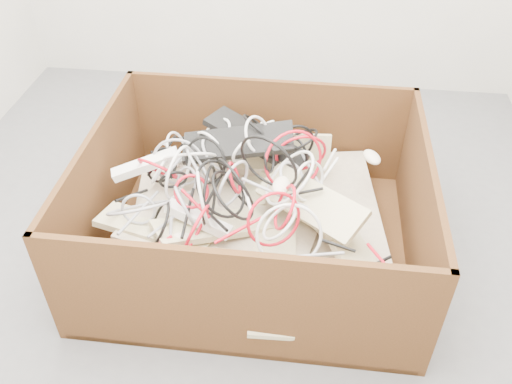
# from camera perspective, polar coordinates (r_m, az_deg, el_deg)

# --- Properties ---
(ground) EXTENTS (3.00, 3.00, 0.00)m
(ground) POSITION_cam_1_polar(r_m,az_deg,el_deg) (2.42, -2.41, -5.34)
(ground) COLOR #555658
(ground) RESTS_ON ground
(cardboard_box) EXTENTS (1.32, 1.10, 0.55)m
(cardboard_box) POSITION_cam_1_polar(r_m,az_deg,el_deg) (2.31, -0.55, -3.49)
(cardboard_box) COLOR #36220D
(cardboard_box) RESTS_ON ground
(keyboard_pile) EXTENTS (1.17, 1.00, 0.41)m
(keyboard_pile) POSITION_cam_1_polar(r_m,az_deg,el_deg) (2.20, 0.42, -0.96)
(keyboard_pile) COLOR beige
(keyboard_pile) RESTS_ON cardboard_box
(mice_scatter) EXTENTS (0.86, 0.62, 0.19)m
(mice_scatter) POSITION_cam_1_polar(r_m,az_deg,el_deg) (2.18, -0.59, 1.58)
(mice_scatter) COLOR beige
(mice_scatter) RESTS_ON keyboard_pile
(power_strip_left) EXTENTS (0.28, 0.15, 0.12)m
(power_strip_left) POSITION_cam_1_polar(r_m,az_deg,el_deg) (2.29, -11.42, 2.82)
(power_strip_left) COLOR white
(power_strip_left) RESTS_ON keyboard_pile
(power_strip_right) EXTENTS (0.27, 0.13, 0.09)m
(power_strip_right) POSITION_cam_1_polar(r_m,az_deg,el_deg) (2.07, -6.01, -2.83)
(power_strip_right) COLOR white
(power_strip_right) RESTS_ON keyboard_pile
(vga_plug) EXTENTS (0.06, 0.05, 0.03)m
(vga_plug) POSITION_cam_1_polar(r_m,az_deg,el_deg) (2.08, 9.52, -2.35)
(vga_plug) COLOR #0B10B2
(vga_plug) RESTS_ON keyboard_pile
(cable_tangle) EXTENTS (1.13, 0.85, 0.48)m
(cable_tangle) POSITION_cam_1_polar(r_m,az_deg,el_deg) (2.13, -2.73, 1.74)
(cable_tangle) COLOR silver
(cable_tangle) RESTS_ON keyboard_pile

